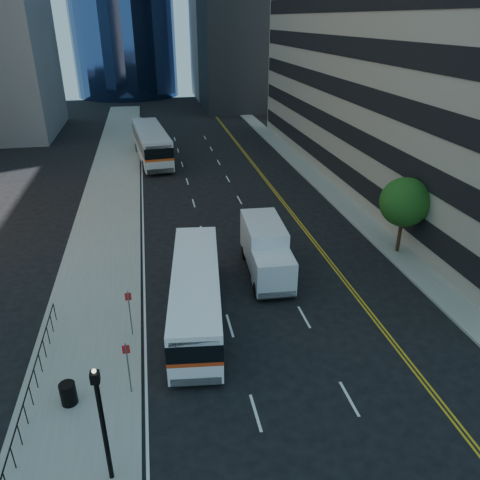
{
  "coord_description": "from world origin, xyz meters",
  "views": [
    {
      "loc": [
        -6.8,
        -17.6,
        14.33
      ],
      "look_at": [
        -2.14,
        6.22,
        2.8
      ],
      "focal_mm": 35.0,
      "sensor_mm": 36.0,
      "label": 1
    }
  ],
  "objects_px": {
    "lamp_post": "(102,421)",
    "box_truck": "(266,250)",
    "bus_front": "(196,293)",
    "trash_can": "(68,394)",
    "street_tree": "(405,202)",
    "bus_rear": "(151,143)"
  },
  "relations": [
    {
      "from": "lamp_post",
      "to": "box_truck",
      "type": "relative_size",
      "value": 0.69
    },
    {
      "from": "bus_front",
      "to": "box_truck",
      "type": "relative_size",
      "value": 1.67
    },
    {
      "from": "bus_front",
      "to": "box_truck",
      "type": "xyz_separation_m",
      "value": [
        4.67,
        3.88,
        0.12
      ]
    },
    {
      "from": "trash_can",
      "to": "street_tree",
      "type": "bearing_deg",
      "value": 27.13
    },
    {
      "from": "street_tree",
      "to": "lamp_post",
      "type": "distance_m",
      "value": 22.82
    },
    {
      "from": "lamp_post",
      "to": "bus_front",
      "type": "distance_m",
      "value": 9.94
    },
    {
      "from": "bus_rear",
      "to": "box_truck",
      "type": "height_order",
      "value": "bus_rear"
    },
    {
      "from": "bus_rear",
      "to": "bus_front",
      "type": "bearing_deg",
      "value": -92.86
    },
    {
      "from": "trash_can",
      "to": "lamp_post",
      "type": "bearing_deg",
      "value": -64.25
    },
    {
      "from": "box_truck",
      "to": "bus_front",
      "type": "bearing_deg",
      "value": -137.33
    },
    {
      "from": "street_tree",
      "to": "bus_front",
      "type": "xyz_separation_m",
      "value": [
        -14.07,
        -4.95,
        -2.11
      ]
    },
    {
      "from": "lamp_post",
      "to": "bus_rear",
      "type": "relative_size",
      "value": 0.34
    },
    {
      "from": "street_tree",
      "to": "lamp_post",
      "type": "bearing_deg",
      "value": -142.13
    },
    {
      "from": "box_truck",
      "to": "trash_can",
      "type": "bearing_deg",
      "value": -135.98
    },
    {
      "from": "street_tree",
      "to": "box_truck",
      "type": "xyz_separation_m",
      "value": [
        -9.4,
        -1.07,
        -1.99
      ]
    },
    {
      "from": "bus_rear",
      "to": "trash_can",
      "type": "xyz_separation_m",
      "value": [
        -4.25,
        -36.63,
        -1.23
      ]
    },
    {
      "from": "bus_front",
      "to": "trash_can",
      "type": "bearing_deg",
      "value": -131.26
    },
    {
      "from": "trash_can",
      "to": "box_truck",
      "type": "bearing_deg",
      "value": 41.06
    },
    {
      "from": "lamp_post",
      "to": "box_truck",
      "type": "distance_m",
      "value": 15.57
    },
    {
      "from": "lamp_post",
      "to": "bus_rear",
      "type": "xyz_separation_m",
      "value": [
        2.4,
        40.47,
        -0.86
      ]
    },
    {
      "from": "bus_rear",
      "to": "trash_can",
      "type": "bearing_deg",
      "value": -102.26
    },
    {
      "from": "bus_rear",
      "to": "trash_can",
      "type": "height_order",
      "value": "bus_rear"
    }
  ]
}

